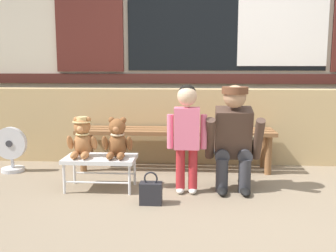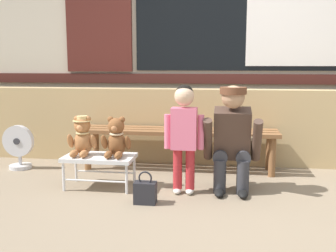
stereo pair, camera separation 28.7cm
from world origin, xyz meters
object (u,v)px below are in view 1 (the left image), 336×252
small_display_bench (100,160)px  adult_crouching (234,137)px  teddy_bear_with_hat (82,138)px  handbag_on_ground (151,193)px  child_standing (187,127)px  teddy_bear_plain (117,139)px  wooden_bench_long (175,135)px  floor_fan (11,150)px

small_display_bench → adult_crouching: bearing=3.5°
teddy_bear_with_hat → handbag_on_ground: (0.66, -0.37, -0.38)m
teddy_bear_with_hat → child_standing: size_ratio=0.38×
child_standing → teddy_bear_plain: bearing=174.9°
wooden_bench_long → child_standing: 0.83m
adult_crouching → child_standing: bearing=-163.1°
teddy_bear_with_hat → child_standing: child_standing is taller
adult_crouching → floor_fan: adult_crouching is taller
teddy_bear_plain → floor_fan: (-1.24, 0.51, -0.23)m
teddy_bear_plain → handbag_on_ground: bearing=-46.9°
wooden_bench_long → child_standing: bearing=-79.7°
small_display_bench → adult_crouching: 1.23m
teddy_bear_with_hat → floor_fan: 1.07m
adult_crouching → floor_fan: size_ratio=1.98×
wooden_bench_long → handbag_on_ground: bearing=-97.3°
small_display_bench → handbag_on_ground: size_ratio=2.35×
adult_crouching → wooden_bench_long: bearing=130.7°
wooden_bench_long → small_display_bench: (-0.64, -0.73, -0.11)m
handbag_on_ground → wooden_bench_long: bearing=82.7°
wooden_bench_long → small_display_bench: wooden_bench_long is taller
wooden_bench_long → child_standing: size_ratio=2.19×
wooden_bench_long → adult_crouching: (0.57, -0.66, 0.11)m
wooden_bench_long → teddy_bear_plain: (-0.48, -0.73, 0.09)m
child_standing → floor_fan: bearing=163.1°
handbag_on_ground → small_display_bench: bearing=144.0°
small_display_bench → teddy_bear_plain: teddy_bear_plain is taller
small_display_bench → wooden_bench_long: bearing=48.9°
small_display_bench → teddy_bear_plain: size_ratio=1.76×
wooden_bench_long → floor_fan: (-1.72, -0.22, -0.13)m
teddy_bear_plain → small_display_bench: bearing=-179.5°
adult_crouching → handbag_on_ground: 0.92m
teddy_bear_with_hat → teddy_bear_plain: same height
handbag_on_ground → child_standing: bearing=47.5°
teddy_bear_with_hat → small_display_bench: bearing=-0.8°
teddy_bear_with_hat → teddy_bear_plain: size_ratio=1.00×
handbag_on_ground → floor_fan: bearing=151.0°
wooden_bench_long → teddy_bear_with_hat: (-0.80, -0.73, 0.10)m
teddy_bear_with_hat → teddy_bear_plain: (0.32, -0.00, -0.01)m
teddy_bear_with_hat → handbag_on_ground: teddy_bear_with_hat is taller
small_display_bench → child_standing: size_ratio=0.67×
teddy_bear_plain → handbag_on_ground: 0.62m
child_standing → handbag_on_ground: size_ratio=3.52×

